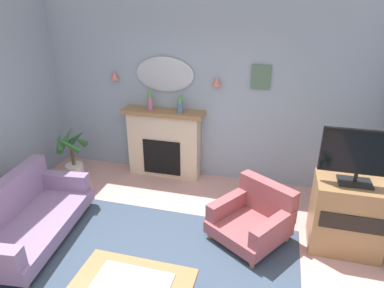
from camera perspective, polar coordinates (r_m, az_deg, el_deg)
wall_back at (r=5.41m, az=1.97°, el=9.14°), size 6.28×0.10×2.96m
patterned_rug at (r=4.03m, az=-6.88°, el=-21.13°), size 3.20×2.40×0.01m
fireplace at (r=5.67m, az=-4.77°, el=0.02°), size 1.36×0.36×1.16m
mantel_vase_centre at (r=5.45m, az=-7.14°, el=7.64°), size 0.10×0.10×0.37m
mantel_vase_right at (r=5.29m, az=-2.05°, el=7.09°), size 0.10×0.10×0.33m
wall_mirror at (r=5.45m, az=-4.67°, el=11.65°), size 0.96×0.06×0.56m
wall_sconce_left at (r=5.75m, az=-13.01°, el=11.26°), size 0.14×0.14×0.14m
wall_sconce_right at (r=5.19m, az=4.20°, el=10.52°), size 0.14×0.14×0.14m
framed_picture at (r=5.16m, az=11.60°, el=11.03°), size 0.28×0.03×0.36m
coffee_table at (r=3.42m, az=-9.92°, el=-22.58°), size 1.10×0.60×0.45m
floral_couch at (r=4.77m, az=-26.50°, el=-10.95°), size 1.05×1.80×0.76m
armchair_in_corner at (r=4.39m, az=10.47°, el=-12.01°), size 1.12×1.12×0.71m
tv_cabinet at (r=4.49m, az=24.73°, el=-10.92°), size 0.80×0.57×0.90m
tv_flatscreen at (r=4.10m, az=26.64°, el=-1.80°), size 0.84×0.24×0.65m
potted_plant_corner_palm at (r=5.92m, az=-19.58°, el=-1.79°), size 0.56×0.56×0.90m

